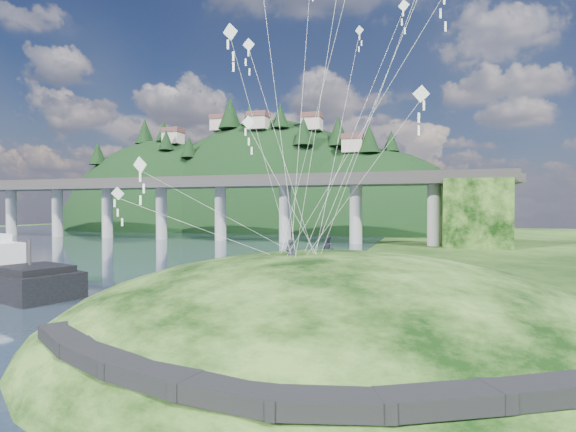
% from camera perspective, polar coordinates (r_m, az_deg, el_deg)
% --- Properties ---
extents(ground, '(320.00, 320.00, 0.00)m').
position_cam_1_polar(ground, '(27.88, -11.98, -14.72)').
color(ground, black).
rests_on(ground, ground).
extents(grass_hill, '(36.00, 32.00, 13.00)m').
position_cam_1_polar(grass_hill, '(27.46, 5.80, -18.23)').
color(grass_hill, black).
rests_on(grass_hill, ground).
extents(footpath, '(22.29, 5.84, 0.83)m').
position_cam_1_polar(footpath, '(15.78, -5.21, -19.29)').
color(footpath, black).
rests_on(footpath, ground).
extents(bridge, '(160.00, 11.00, 15.00)m').
position_cam_1_polar(bridge, '(101.53, -5.74, 2.26)').
color(bridge, '#2D2B2B').
rests_on(bridge, ground).
extents(far_ridge, '(153.00, 70.00, 94.50)m').
position_cam_1_polar(far_ridge, '(156.95, -4.06, -4.43)').
color(far_ridge, black).
rests_on(far_ridge, ground).
extents(work_barge, '(19.69, 10.70, 6.66)m').
position_cam_1_polar(work_barge, '(48.72, -32.73, -6.07)').
color(work_barge, black).
rests_on(work_barge, ground).
extents(wooden_dock, '(12.25, 6.58, 0.89)m').
position_cam_1_polar(wooden_dock, '(33.06, -12.00, -11.50)').
color(wooden_dock, '#352515').
rests_on(wooden_dock, ground).
extents(kite_flyers, '(2.14, 4.87, 1.78)m').
position_cam_1_polar(kite_flyers, '(27.66, 3.76, -2.63)').
color(kite_flyers, '#23242E').
rests_on(kite_flyers, ground).
extents(kite_swarm, '(15.89, 17.44, 20.33)m').
position_cam_1_polar(kite_swarm, '(26.70, 4.43, 24.56)').
color(kite_swarm, white).
rests_on(kite_swarm, ground).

